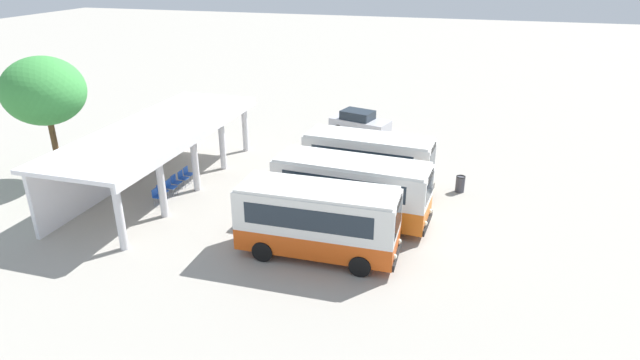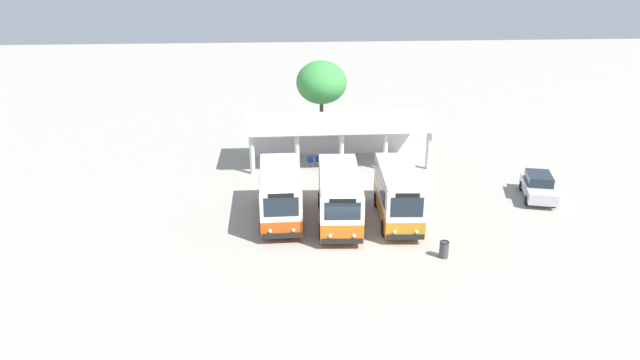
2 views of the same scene
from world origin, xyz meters
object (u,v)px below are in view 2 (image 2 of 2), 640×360
object	(u,v)px
waiting_chair_second_from_end	(318,160)
waiting_chair_fourth_seat	(335,160)
litter_bin_apron	(444,249)
waiting_chair_end_by_column	(310,161)
waiting_chair_far_end_seat	(351,160)
city_bus_middle_cream	(398,193)
city_bus_nearest_orange	(280,192)
waiting_chair_fifth_seat	(343,160)
city_bus_second_in_row	(339,195)
parked_car_flank	(538,186)
waiting_chair_middle_seat	(327,160)

from	to	relation	value
waiting_chair_second_from_end	waiting_chair_fourth_seat	world-z (taller)	same
waiting_chair_second_from_end	litter_bin_apron	world-z (taller)	litter_bin_apron
waiting_chair_end_by_column	waiting_chair_far_end_seat	distance (m)	3.10
city_bus_middle_cream	litter_bin_apron	distance (m)	5.13
waiting_chair_end_by_column	city_bus_nearest_orange	bearing A→B (deg)	-104.58
waiting_chair_fifth_seat	city_bus_second_in_row	bearing A→B (deg)	-98.30
litter_bin_apron	parked_car_flank	bearing A→B (deg)	41.25
waiting_chair_far_end_seat	litter_bin_apron	size ratio (longest dim) A/B	0.96
waiting_chair_middle_seat	city_bus_second_in_row	bearing A→B (deg)	-91.11
city_bus_second_in_row	city_bus_middle_cream	distance (m)	3.45
city_bus_middle_cream	waiting_chair_middle_seat	size ratio (longest dim) A/B	7.97
waiting_chair_fifth_seat	parked_car_flank	bearing A→B (deg)	-31.54
waiting_chair_middle_seat	waiting_chair_far_end_seat	size ratio (longest dim) A/B	1.00
waiting_chair_fifth_seat	litter_bin_apron	distance (m)	15.05
waiting_chair_fourth_seat	waiting_chair_far_end_seat	bearing A→B (deg)	-1.84
waiting_chair_second_from_end	waiting_chair_far_end_seat	size ratio (longest dim) A/B	1.00
city_bus_second_in_row	waiting_chair_fourth_seat	world-z (taller)	city_bus_second_in_row
city_bus_nearest_orange	waiting_chair_fourth_seat	size ratio (longest dim) A/B	7.84
city_bus_nearest_orange	litter_bin_apron	distance (m)	10.05
city_bus_middle_cream	waiting_chair_second_from_end	bearing A→B (deg)	111.14
waiting_chair_fourth_seat	parked_car_flank	bearing A→B (deg)	-30.46
waiting_chair_middle_seat	litter_bin_apron	bearing A→B (deg)	-72.13
city_bus_middle_cream	parked_car_flank	distance (m)	10.23
waiting_chair_second_from_end	litter_bin_apron	size ratio (longest dim) A/B	0.96
waiting_chair_second_from_end	waiting_chair_fifth_seat	bearing A→B (deg)	-4.05
city_bus_nearest_orange	waiting_chair_fifth_seat	distance (m)	10.48
city_bus_second_in_row	litter_bin_apron	size ratio (longest dim) A/B	8.28
waiting_chair_far_end_seat	city_bus_nearest_orange	bearing A→B (deg)	-120.81
city_bus_middle_cream	waiting_chair_fourth_seat	xyz separation A→B (m)	(-2.64, 9.96, -1.23)
waiting_chair_middle_seat	waiting_chair_far_end_seat	bearing A→B (deg)	0.81
waiting_chair_end_by_column	waiting_chair_fifth_seat	xyz separation A→B (m)	(2.48, -0.02, 0.00)
city_bus_middle_cream	waiting_chair_fifth_seat	bearing A→B (deg)	101.52
city_bus_middle_cream	waiting_chair_fifth_seat	size ratio (longest dim) A/B	7.97
waiting_chair_end_by_column	waiting_chair_middle_seat	bearing A→B (deg)	-1.13
litter_bin_apron	waiting_chair_end_by_column	bearing A→B (deg)	112.12
parked_car_flank	waiting_chair_middle_seat	world-z (taller)	parked_car_flank
city_bus_nearest_orange	waiting_chair_fourth_seat	world-z (taller)	city_bus_nearest_orange
parked_car_flank	waiting_chair_far_end_seat	xyz separation A→B (m)	(-11.25, 7.30, -0.30)
city_bus_nearest_orange	waiting_chair_far_end_seat	distance (m)	10.80
litter_bin_apron	waiting_chair_fifth_seat	bearing A→B (deg)	103.36
city_bus_nearest_orange	waiting_chair_second_from_end	size ratio (longest dim) A/B	7.84
city_bus_nearest_orange	waiting_chair_second_from_end	bearing A→B (deg)	72.08
city_bus_second_in_row	waiting_chair_fifth_seat	distance (m)	9.99
city_bus_second_in_row	waiting_chair_fourth_seat	xyz separation A→B (m)	(0.81, 9.87, -1.18)
waiting_chair_fifth_seat	waiting_chair_fourth_seat	bearing A→B (deg)	174.37
city_bus_nearest_orange	litter_bin_apron	xyz separation A→B (m)	(8.36, -5.44, -1.26)
waiting_chair_fourth_seat	waiting_chair_second_from_end	bearing A→B (deg)	176.74
city_bus_second_in_row	waiting_chair_far_end_seat	xyz separation A→B (m)	(2.05, 9.83, -1.18)
waiting_chair_middle_seat	waiting_chair_far_end_seat	world-z (taller)	same
waiting_chair_second_from_end	city_bus_nearest_orange	bearing A→B (deg)	-107.92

